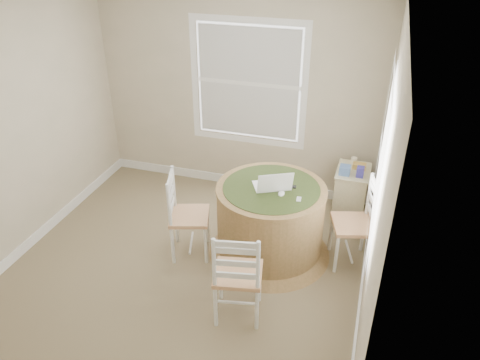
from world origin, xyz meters
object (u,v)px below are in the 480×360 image
(chair_left, at_px, (189,216))
(laptop, at_px, (272,185))
(chair_near, at_px, (238,273))
(corner_chest, at_px, (350,195))
(round_table, at_px, (270,218))
(chair_right, at_px, (353,224))

(chair_left, xyz_separation_m, laptop, (0.82, 0.25, 0.38))
(chair_near, height_order, laptop, laptop)
(chair_left, distance_m, laptop, 0.94)
(chair_near, relative_size, corner_chest, 1.42)
(chair_left, xyz_separation_m, chair_near, (0.76, -0.71, 0.00))
(round_table, height_order, laptop, laptop)
(chair_left, distance_m, corner_chest, 1.95)
(chair_near, bearing_deg, laptop, -105.25)
(corner_chest, bearing_deg, laptop, -128.90)
(laptop, bearing_deg, chair_near, 59.11)
(chair_left, bearing_deg, chair_near, -150.51)
(round_table, height_order, corner_chest, round_table)
(chair_right, relative_size, laptop, 2.07)
(chair_right, height_order, laptop, laptop)
(chair_right, bearing_deg, round_table, -99.29)
(round_table, xyz_separation_m, laptop, (0.01, -0.00, 0.41))
(chair_near, height_order, corner_chest, chair_near)
(chair_near, relative_size, laptop, 2.07)
(chair_right, xyz_separation_m, corner_chest, (-0.09, 0.80, -0.14))
(round_table, xyz_separation_m, chair_near, (-0.06, -0.96, 0.03))
(laptop, bearing_deg, corner_chest, -156.77)
(chair_left, relative_size, laptop, 2.07)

